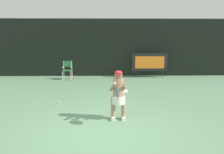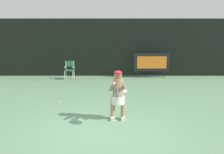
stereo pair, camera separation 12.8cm
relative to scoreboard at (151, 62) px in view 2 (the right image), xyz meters
The scene contains 8 objects.
ground 8.51m from the scoreboard, 108.51° to the right, with size 18.00×22.00×0.03m.
backdrop_screen 2.90m from the scoreboard, 166.03° to the left, with size 18.00×0.12×3.66m.
scoreboard is the anchor object (origin of this frame).
umpire_chair 5.03m from the scoreboard, behind, with size 0.52×0.44×1.08m.
water_bottle 4.74m from the scoreboard, 167.57° to the right, with size 0.07×0.07×0.27m.
tennis_player 7.46m from the scoreboard, 107.78° to the right, with size 0.53×0.61×1.44m.
tennis_racket 7.94m from the scoreboard, 106.96° to the right, with size 0.03×0.60×0.31m.
tennis_ball_loose 7.08m from the scoreboard, 128.88° to the right, with size 0.07×0.07×0.07m.
Camera 2 is at (0.23, -5.15, 2.28)m, focal length 33.75 mm.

